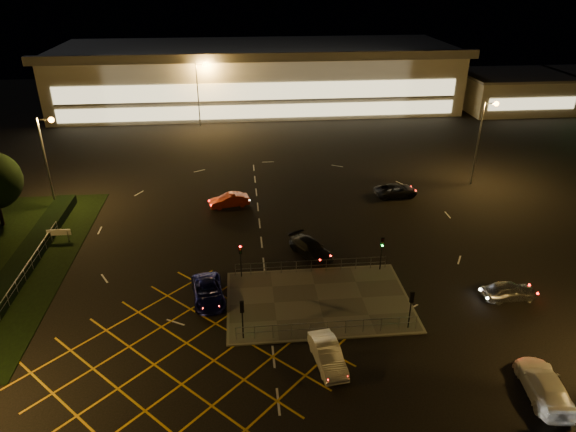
{
  "coord_description": "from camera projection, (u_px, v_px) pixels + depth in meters",
  "views": [
    {
      "loc": [
        -3.64,
        -34.96,
        24.02
      ],
      "look_at": [
        0.69,
        9.37,
        2.0
      ],
      "focal_mm": 32.0,
      "sensor_mm": 36.0,
      "label": 1
    }
  ],
  "objects": [
    {
      "name": "ground",
      "position": [
        291.0,
        288.0,
        42.16
      ],
      "size": [
        180.0,
        180.0,
        0.0
      ],
      "primitive_type": "plane",
      "color": "black",
      "rests_on": "ground"
    },
    {
      "name": "pedestrian_island",
      "position": [
        318.0,
        301.0,
        40.52
      ],
      "size": [
        14.0,
        9.0,
        0.12
      ],
      "primitive_type": "cube",
      "color": "#4C4944",
      "rests_on": "ground"
    },
    {
      "name": "hedge",
      "position": [
        25.0,
        260.0,
        45.29
      ],
      "size": [
        2.0,
        26.0,
        1.0
      ],
      "primitive_type": "cube",
      "color": "black",
      "rests_on": "ground"
    },
    {
      "name": "supermarket",
      "position": [
        257.0,
        75.0,
        95.08
      ],
      "size": [
        72.0,
        26.5,
        10.5
      ],
      "color": "beige",
      "rests_on": "ground"
    },
    {
      "name": "retail_unit_a",
      "position": [
        513.0,
        91.0,
        92.89
      ],
      "size": [
        18.8,
        14.8,
        6.35
      ],
      "color": "beige",
      "rests_on": "ground"
    },
    {
      "name": "streetlight_nw",
      "position": [
        48.0,
        150.0,
        53.26
      ],
      "size": [
        1.78,
        0.56,
        10.03
      ],
      "color": "slate",
      "rests_on": "ground"
    },
    {
      "name": "streetlight_ne",
      "position": [
        483.0,
        131.0,
        59.22
      ],
      "size": [
        1.78,
        0.56,
        10.03
      ],
      "color": "slate",
      "rests_on": "ground"
    },
    {
      "name": "streetlight_far_left",
      "position": [
        200.0,
        86.0,
        81.24
      ],
      "size": [
        1.78,
        0.56,
        10.03
      ],
      "color": "slate",
      "rests_on": "ground"
    },
    {
      "name": "streetlight_far_right",
      "position": [
        440.0,
        78.0,
        86.51
      ],
      "size": [
        1.78,
        0.56,
        10.03
      ],
      "color": "slate",
      "rests_on": "ground"
    },
    {
      "name": "signal_sw",
      "position": [
        242.0,
        312.0,
        35.41
      ],
      "size": [
        0.28,
        0.3,
        3.15
      ],
      "rotation": [
        0.0,
        0.0,
        3.14
      ],
      "color": "black",
      "rests_on": "pedestrian_island"
    },
    {
      "name": "signal_se",
      "position": [
        411.0,
        302.0,
        36.46
      ],
      "size": [
        0.28,
        0.3,
        3.15
      ],
      "rotation": [
        0.0,
        0.0,
        3.14
      ],
      "color": "black",
      "rests_on": "pedestrian_island"
    },
    {
      "name": "signal_nw",
      "position": [
        240.0,
        254.0,
        42.54
      ],
      "size": [
        0.28,
        0.3,
        3.15
      ],
      "color": "black",
      "rests_on": "pedestrian_island"
    },
    {
      "name": "signal_ne",
      "position": [
        382.0,
        247.0,
        43.58
      ],
      "size": [
        0.28,
        0.3,
        3.15
      ],
      "color": "black",
      "rests_on": "pedestrian_island"
    },
    {
      "name": "car_queue_white",
      "position": [
        328.0,
        355.0,
        33.93
      ],
      "size": [
        2.19,
        4.72,
        1.5
      ],
      "primitive_type": "imported",
      "rotation": [
        0.0,
        0.0,
        0.14
      ],
      "color": "silver",
      "rests_on": "ground"
    },
    {
      "name": "car_left_blue",
      "position": [
        208.0,
        292.0,
        40.47
      ],
      "size": [
        3.07,
        5.43,
        1.43
      ],
      "primitive_type": "imported",
      "rotation": [
        0.0,
        0.0,
        0.14
      ],
      "color": "#0D0F50",
      "rests_on": "ground"
    },
    {
      "name": "car_far_dkgrey",
      "position": [
        311.0,
        248.0,
        46.66
      ],
      "size": [
        4.2,
        5.29,
        1.44
      ],
      "primitive_type": "imported",
      "rotation": [
        0.0,
        0.0,
        0.52
      ],
      "color": "black",
      "rests_on": "ground"
    },
    {
      "name": "car_right_silver",
      "position": [
        509.0,
        291.0,
        40.56
      ],
      "size": [
        4.35,
        1.88,
        1.46
      ],
      "primitive_type": "imported",
      "rotation": [
        0.0,
        0.0,
        1.61
      ],
      "color": "#9D9EA4",
      "rests_on": "ground"
    },
    {
      "name": "car_circ_red",
      "position": [
        229.0,
        200.0,
        56.07
      ],
      "size": [
        4.56,
        2.41,
        1.43
      ],
      "primitive_type": "imported",
      "rotation": [
        0.0,
        0.0,
        4.93
      ],
      "color": "#9B250B",
      "rests_on": "ground"
    },
    {
      "name": "car_east_grey",
      "position": [
        396.0,
        190.0,
        58.58
      ],
      "size": [
        5.22,
        2.88,
        1.39
      ],
      "primitive_type": "imported",
      "rotation": [
        0.0,
        0.0,
        1.69
      ],
      "color": "black",
      "rests_on": "ground"
    },
    {
      "name": "car_approach_white",
      "position": [
        544.0,
        385.0,
        31.44
      ],
      "size": [
        2.96,
        5.7,
        1.58
      ],
      "primitive_type": "imported",
      "rotation": [
        0.0,
        0.0,
        3.0
      ],
      "color": "silver",
      "rests_on": "ground"
    }
  ]
}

